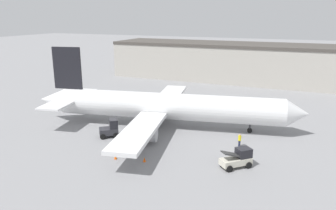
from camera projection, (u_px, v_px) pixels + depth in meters
name	position (u px, v px, depth m)	size (l,w,h in m)	color
ground_plane	(168.00, 127.00, 49.92)	(400.00, 400.00, 0.00)	gray
terminal_building	(277.00, 64.00, 80.71)	(84.69, 15.05, 9.51)	#ADA89E
airplane	(162.00, 106.00, 49.25)	(41.09, 33.71, 11.80)	silver
ground_crew_worker	(240.00, 140.00, 42.37)	(0.38, 0.38, 1.73)	#1E2338
baggage_tug	(110.00, 129.00, 45.79)	(3.27, 3.19, 2.51)	#2D2D33
belt_loader_truck	(238.00, 158.00, 36.59)	(3.56, 3.53, 2.16)	beige
safety_cone_near	(144.00, 160.00, 38.08)	(0.36, 0.36, 0.55)	#EF590F
safety_cone_far	(115.00, 157.00, 38.79)	(0.36, 0.36, 0.55)	#EF590F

